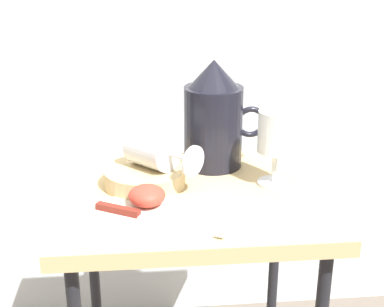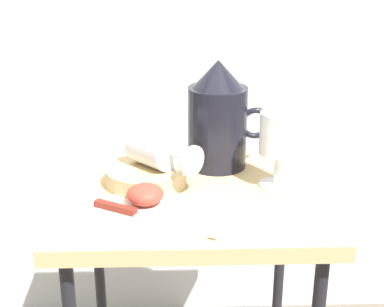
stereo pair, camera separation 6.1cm
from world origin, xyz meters
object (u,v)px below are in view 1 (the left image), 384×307
at_px(basket_tray, 145,177).
at_px(apple_half_left, 147,196).
at_px(knife, 139,215).
at_px(wine_glass_upright, 276,136).
at_px(table, 192,227).
at_px(pitcher, 214,124).
at_px(wine_glass_tipped_near, 154,149).

height_order(basket_tray, apple_half_left, apple_half_left).
height_order(apple_half_left, knife, apple_half_left).
xyz_separation_m(apple_half_left, knife, (-0.01, -0.05, -0.01)).
bearing_deg(knife, basket_tray, 85.13).
xyz_separation_m(basket_tray, wine_glass_upright, (0.25, -0.02, 0.08)).
height_order(table, pitcher, pitcher).
xyz_separation_m(wine_glass_tipped_near, knife, (-0.03, -0.15, -0.07)).
relative_size(basket_tray, wine_glass_upright, 1.06).
height_order(pitcher, wine_glass_upright, pitcher).
bearing_deg(wine_glass_upright, pitcher, 133.99).
distance_m(apple_half_left, knife, 0.05).
distance_m(basket_tray, wine_glass_upright, 0.27).
relative_size(pitcher, wine_glass_tipped_near, 1.46).
bearing_deg(basket_tray, knife, -94.87).
xyz_separation_m(basket_tray, wine_glass_tipped_near, (0.02, 0.01, 0.06)).
height_order(table, basket_tray, basket_tray).
relative_size(wine_glass_upright, apple_half_left, 2.24).
bearing_deg(apple_half_left, basket_tray, 91.67).
bearing_deg(knife, wine_glass_tipped_near, 77.60).
height_order(pitcher, wine_glass_tipped_near, pitcher).
bearing_deg(table, pitcher, 66.74).
bearing_deg(wine_glass_tipped_near, table, -35.18).
bearing_deg(wine_glass_tipped_near, wine_glass_upright, -5.75).
bearing_deg(apple_half_left, wine_glass_upright, 17.35).
height_order(table, knife, knife).
bearing_deg(apple_half_left, knife, -107.56).
bearing_deg(pitcher, wine_glass_tipped_near, -145.59).
xyz_separation_m(pitcher, apple_half_left, (-0.14, -0.19, -0.07)).
bearing_deg(table, wine_glass_upright, 8.61).
relative_size(apple_half_left, knife, 0.31).
bearing_deg(knife, apple_half_left, 72.44).
xyz_separation_m(table, pitcher, (0.06, 0.14, 0.17)).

